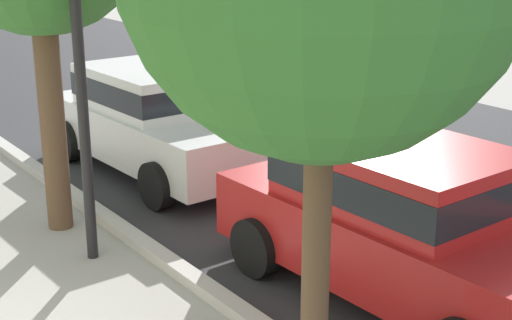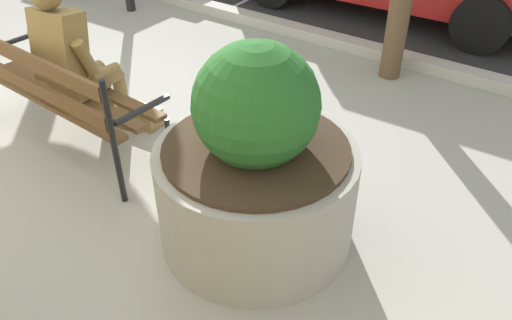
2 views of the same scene
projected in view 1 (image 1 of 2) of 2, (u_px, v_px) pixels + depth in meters
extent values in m
cube|color=#B2AFA8|center=(235.00, 309.00, 7.28)|extent=(60.00, 0.20, 0.12)
cylinder|color=brown|center=(52.00, 119.00, 8.98)|extent=(0.30, 0.30, 2.73)
cylinder|color=brown|center=(316.00, 263.00, 5.53)|extent=(0.21, 0.21, 2.45)
cube|color=silver|center=(159.00, 132.00, 11.29)|extent=(4.16, 1.86, 0.70)
cube|color=silver|center=(152.00, 87.00, 11.21)|extent=(2.19, 1.65, 0.60)
cube|color=black|center=(152.00, 87.00, 11.21)|extent=(2.20, 1.66, 0.33)
cylinder|color=black|center=(260.00, 161.00, 10.88)|extent=(0.65, 0.24, 0.64)
cylinder|color=black|center=(157.00, 186.00, 9.88)|extent=(0.65, 0.24, 0.64)
cylinder|color=black|center=(162.00, 124.00, 12.88)|extent=(0.65, 0.24, 0.64)
cylinder|color=black|center=(69.00, 141.00, 11.88)|extent=(0.65, 0.24, 0.64)
cube|color=#B21E1E|center=(409.00, 242.00, 7.43)|extent=(4.16, 1.86, 0.70)
cube|color=#B21E1E|center=(401.00, 175.00, 7.34)|extent=(2.19, 1.65, 0.60)
cube|color=black|center=(401.00, 175.00, 7.34)|extent=(2.20, 1.66, 0.33)
cylinder|color=black|center=(369.00, 211.00, 9.01)|extent=(0.65, 0.24, 0.64)
cylinder|color=black|center=(256.00, 247.00, 8.01)|extent=(0.65, 0.24, 0.64)
cylinder|color=black|center=(82.00, 100.00, 8.00)|extent=(0.12, 0.12, 3.60)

